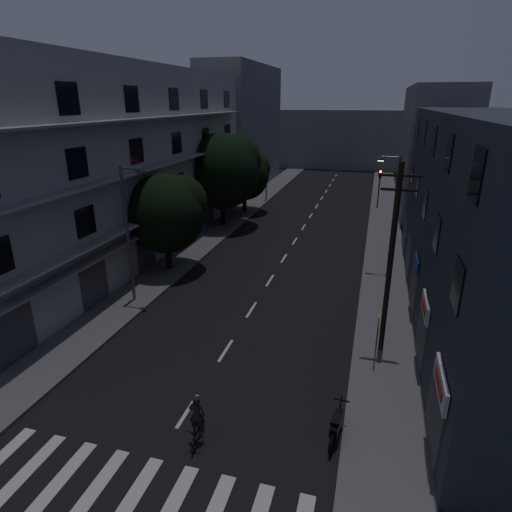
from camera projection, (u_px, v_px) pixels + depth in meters
The scene contains 22 objects.
ground at pixel (296, 239), 37.65m from camera, with size 160.00×160.00×0.00m, color black.
sidewalk_left at pixel (216, 232), 39.53m from camera, with size 3.00×90.00×0.15m, color #565659.
sidewalk_right at pixel (384, 246), 35.72m from camera, with size 3.00×90.00×0.15m, color #565659.
crosswalk at pixel (134, 496), 13.23m from camera, with size 10.90×3.00×0.01m.
lane_markings at pixel (307, 221), 43.30m from camera, with size 0.15×60.50×0.01m.
building_left at pixel (124, 165), 31.96m from camera, with size 7.00×36.00×14.00m.
building_right at pixel (482, 221), 22.77m from camera, with size 6.19×28.00×11.00m.
building_far_left at pixel (243, 128), 58.76m from camera, with size 6.00×20.00×16.00m, color slate.
building_far_right at pixel (432, 148), 47.75m from camera, with size 6.00×20.00×13.00m, color slate.
building_far_end at pixel (343, 139), 76.64m from camera, with size 24.00×8.00×10.00m, color slate.
tree_near at pixel (166, 211), 29.44m from camera, with size 5.48×5.48×6.76m.
tree_mid at pixel (223, 168), 39.82m from camera, with size 7.03×7.03×8.65m.
tree_far at pixel (245, 173), 45.46m from camera, with size 5.24×5.24×6.48m.
traffic_signal_far_right at pixel (380, 181), 47.53m from camera, with size 0.28×0.37×4.10m.
traffic_signal_far_left at pixel (266, 176), 50.84m from camera, with size 0.28×0.37×4.10m.
street_lamp_left_near at pixel (129, 229), 24.46m from camera, with size 1.51×0.25×8.00m.
street_lamp_right at pixel (393, 209), 28.88m from camera, with size 1.51×0.25×8.00m.
street_lamp_left_far at pixel (237, 175), 42.08m from camera, with size 1.51×0.25×8.00m.
utility_pole at pixel (391, 258), 19.18m from camera, with size 1.80×0.24×9.00m.
bus_stop_sign at pixel (378, 332), 18.90m from camera, with size 0.06×0.35×2.52m.
motorcycle at pixel (336, 427), 15.29m from camera, with size 0.61×2.11×1.35m.
cyclist at pixel (198, 427), 15.11m from camera, with size 0.75×1.62×1.98m.
Camera 1 is at (6.32, -10.49, 11.52)m, focal length 30.00 mm.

